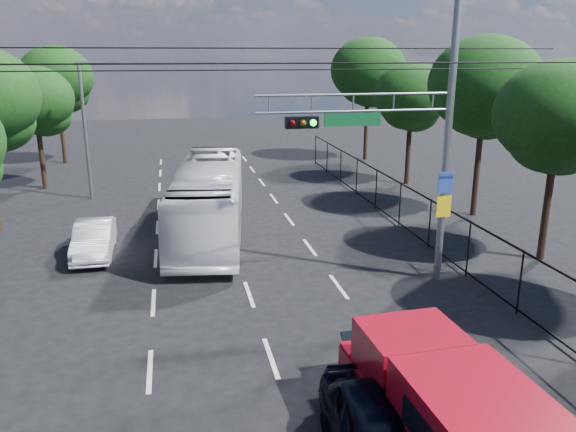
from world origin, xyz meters
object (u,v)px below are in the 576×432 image
object	(u,v)px
signal_mast	(413,126)
red_pickup	(442,405)
white_van	(94,239)
white_bus	(209,199)

from	to	relation	value
signal_mast	red_pickup	bearing A→B (deg)	-108.66
red_pickup	signal_mast	bearing A→B (deg)	71.34
signal_mast	white_van	bearing A→B (deg)	155.35
white_bus	white_van	distance (m)	4.92
red_pickup	white_van	world-z (taller)	red_pickup
red_pickup	white_van	size ratio (longest dim) A/B	1.49
signal_mast	white_bus	xyz separation A→B (m)	(-6.04, 6.58, -3.70)
signal_mast	white_bus	world-z (taller)	signal_mast
white_bus	red_pickup	bearing A→B (deg)	-69.92
red_pickup	white_van	distance (m)	15.22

